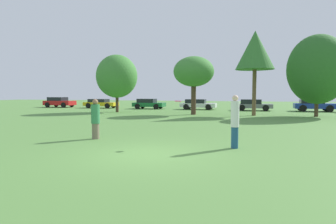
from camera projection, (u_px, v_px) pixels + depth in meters
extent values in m
plane|color=#54843D|center=(146.00, 154.00, 9.42)|extent=(120.00, 120.00, 0.00)
cylinder|color=#726651|center=(96.00, 131.00, 12.57)|extent=(0.31, 0.31, 0.67)
cylinder|color=#337F4C|center=(95.00, 114.00, 12.53)|extent=(0.36, 0.36, 0.82)
sphere|color=#8C6647|center=(95.00, 102.00, 12.49)|extent=(0.24, 0.24, 0.24)
cylinder|color=navy|center=(235.00, 138.00, 10.44)|extent=(0.25, 0.25, 0.76)
cylinder|color=silver|center=(235.00, 114.00, 10.39)|extent=(0.30, 0.30, 0.93)
sphere|color=beige|center=(235.00, 98.00, 10.35)|extent=(0.22, 0.22, 0.22)
cylinder|color=#F21E72|center=(178.00, 101.00, 10.99)|extent=(0.25, 0.25, 0.05)
cylinder|color=#473323|center=(117.00, 100.00, 29.63)|extent=(0.30, 0.30, 2.49)
ellipsoid|color=#3D7F33|center=(117.00, 76.00, 29.47)|extent=(4.12, 4.12, 4.32)
cylinder|color=#473323|center=(194.00, 99.00, 26.42)|extent=(0.44, 0.44, 2.87)
ellipsoid|color=#3D7F33|center=(194.00, 72.00, 26.26)|extent=(3.64, 3.64, 2.71)
cylinder|color=brown|center=(254.00, 93.00, 25.21)|extent=(0.33, 0.33, 3.96)
cone|color=#33702D|center=(255.00, 50.00, 24.97)|extent=(3.29, 3.29, 3.29)
cylinder|color=#473323|center=(317.00, 101.00, 24.09)|extent=(0.31, 0.31, 2.56)
ellipsoid|color=#286023|center=(318.00, 69.00, 23.91)|extent=(4.79, 4.79, 5.66)
cube|color=red|center=(60.00, 103.00, 39.61)|extent=(4.05, 1.86, 0.59)
cube|color=black|center=(58.00, 99.00, 39.66)|extent=(2.23, 1.63, 0.48)
cylinder|color=black|center=(72.00, 105.00, 40.15)|extent=(0.70, 0.18, 0.69)
cylinder|color=black|center=(63.00, 105.00, 38.41)|extent=(0.70, 0.18, 0.69)
cylinder|color=black|center=(56.00, 104.00, 40.85)|extent=(0.70, 0.18, 0.69)
cylinder|color=black|center=(47.00, 105.00, 39.11)|extent=(0.70, 0.18, 0.69)
cube|color=gold|center=(101.00, 104.00, 37.81)|extent=(4.37, 1.71, 0.46)
cube|color=black|center=(99.00, 101.00, 37.88)|extent=(2.41, 1.49, 0.41)
cylinder|color=black|center=(113.00, 105.00, 38.25)|extent=(0.66, 0.19, 0.66)
cylinder|color=black|center=(107.00, 106.00, 36.65)|extent=(0.66, 0.19, 0.66)
cylinder|color=black|center=(95.00, 105.00, 39.00)|extent=(0.66, 0.19, 0.66)
cylinder|color=black|center=(88.00, 106.00, 37.41)|extent=(0.66, 0.19, 0.66)
cube|color=#196633|center=(149.00, 105.00, 35.88)|extent=(3.87, 1.78, 0.49)
cube|color=black|center=(147.00, 101.00, 35.93)|extent=(2.13, 1.55, 0.47)
cylinder|color=black|center=(161.00, 106.00, 36.39)|extent=(0.65, 0.18, 0.65)
cylinder|color=black|center=(156.00, 107.00, 34.72)|extent=(0.65, 0.18, 0.65)
cylinder|color=black|center=(143.00, 106.00, 37.06)|extent=(0.65, 0.18, 0.65)
cylinder|color=black|center=(137.00, 106.00, 35.39)|extent=(0.65, 0.18, 0.65)
cube|color=silver|center=(198.00, 105.00, 34.42)|extent=(4.17, 1.70, 0.46)
cube|color=black|center=(196.00, 101.00, 34.47)|extent=(2.30, 1.48, 0.46)
cylinder|color=black|center=(210.00, 106.00, 34.86)|extent=(0.66, 0.20, 0.66)
cylinder|color=black|center=(208.00, 107.00, 33.28)|extent=(0.66, 0.20, 0.66)
cylinder|color=black|center=(189.00, 106.00, 35.58)|extent=(0.66, 0.20, 0.66)
cylinder|color=black|center=(186.00, 107.00, 34.00)|extent=(0.66, 0.20, 0.66)
cube|color=slate|center=(254.00, 106.00, 32.34)|extent=(3.98, 1.69, 0.45)
cube|color=black|center=(251.00, 102.00, 32.39)|extent=(2.19, 1.48, 0.50)
cylinder|color=black|center=(265.00, 107.00, 32.79)|extent=(0.67, 0.17, 0.66)
cylinder|color=black|center=(266.00, 108.00, 31.21)|extent=(0.67, 0.17, 0.66)
cylinder|color=black|center=(243.00, 107.00, 33.48)|extent=(0.67, 0.17, 0.66)
cylinder|color=black|center=(242.00, 108.00, 31.90)|extent=(0.67, 0.17, 0.66)
cube|color=#1E389E|center=(315.00, 106.00, 30.77)|extent=(4.06, 1.82, 0.54)
cube|color=black|center=(312.00, 101.00, 30.83)|extent=(2.24, 1.59, 0.41)
cylinder|color=black|center=(326.00, 108.00, 31.29)|extent=(0.72, 0.17, 0.72)
cylinder|color=black|center=(330.00, 109.00, 29.59)|extent=(0.72, 0.17, 0.72)
cylinder|color=black|center=(300.00, 107.00, 31.99)|extent=(0.72, 0.17, 0.72)
cylinder|color=black|center=(303.00, 108.00, 30.29)|extent=(0.72, 0.17, 0.72)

